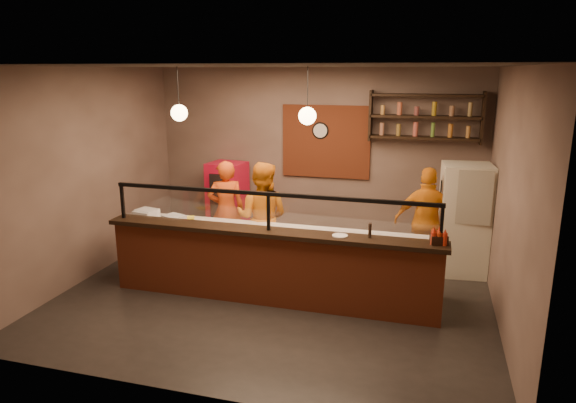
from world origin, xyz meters
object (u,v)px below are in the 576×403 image
(cook_right, at_px, (427,222))
(condiment_caddy, at_px, (439,239))
(red_cooler, at_px, (228,202))
(wall_clock, at_px, (321,131))
(pizza_dough, at_px, (295,232))
(cook_left, at_px, (226,210))
(pepper_mill, at_px, (370,231))
(fridge, at_px, (464,220))
(cook_mid, at_px, (262,217))

(cook_right, bearing_deg, condiment_caddy, 95.28)
(red_cooler, height_order, condiment_caddy, red_cooler)
(wall_clock, distance_m, cook_right, 2.55)
(wall_clock, bearing_deg, pizza_dough, -86.46)
(pizza_dough, bearing_deg, red_cooler, 133.19)
(cook_left, distance_m, pizza_dough, 1.80)
(pizza_dough, xyz_separation_m, pepper_mill, (1.11, -0.44, 0.25))
(cook_left, height_order, pepper_mill, cook_left)
(cook_right, xyz_separation_m, pepper_mill, (-0.70, -1.63, 0.29))
(fridge, xyz_separation_m, pepper_mill, (-1.25, -1.85, 0.27))
(wall_clock, bearing_deg, pepper_mill, -65.30)
(cook_right, relative_size, pepper_mill, 9.22)
(red_cooler, height_order, pepper_mill, red_cooler)
(pizza_dough, bearing_deg, wall_clock, 93.54)
(fridge, bearing_deg, wall_clock, 155.98)
(pizza_dough, distance_m, pepper_mill, 1.22)
(fridge, xyz_separation_m, condiment_caddy, (-0.40, -1.87, 0.24))
(cook_left, height_order, cook_mid, cook_mid)
(cook_left, height_order, cook_right, cook_right)
(cook_right, xyz_separation_m, condiment_caddy, (0.15, -1.64, 0.26))
(cook_mid, relative_size, cook_right, 1.03)
(cook_right, bearing_deg, wall_clock, -28.95)
(pepper_mill, bearing_deg, cook_mid, 149.45)
(cook_mid, bearing_deg, cook_left, -26.90)
(cook_left, bearing_deg, pizza_dough, 121.78)
(cook_mid, bearing_deg, wall_clock, -109.49)
(red_cooler, distance_m, pepper_mill, 3.83)
(red_cooler, xyz_separation_m, pepper_mill, (2.95, -2.40, 0.41))
(cook_mid, xyz_separation_m, fridge, (3.07, 0.78, -0.01))
(wall_clock, distance_m, condiment_caddy, 3.58)
(cook_right, distance_m, pizza_dough, 2.17)
(cook_mid, relative_size, condiment_caddy, 8.77)
(fridge, relative_size, condiment_caddy, 8.67)
(red_cooler, relative_size, condiment_caddy, 7.34)
(wall_clock, height_order, fridge, wall_clock)
(condiment_caddy, xyz_separation_m, pepper_mill, (-0.85, 0.01, 0.04))
(cook_mid, height_order, pepper_mill, cook_mid)
(cook_left, xyz_separation_m, red_cooler, (-0.36, 0.94, -0.11))
(condiment_caddy, distance_m, pepper_mill, 0.85)
(cook_mid, height_order, fridge, cook_mid)
(wall_clock, distance_m, pepper_mill, 3.13)
(condiment_caddy, relative_size, pepper_mill, 1.09)
(cook_left, xyz_separation_m, cook_mid, (0.77, -0.39, 0.04))
(cook_right, distance_m, pepper_mill, 1.80)
(red_cooler, relative_size, pizza_dough, 3.01)
(cook_right, xyz_separation_m, red_cooler, (-3.65, 0.77, -0.11))
(wall_clock, relative_size, red_cooler, 0.20)
(wall_clock, xyz_separation_m, condiment_caddy, (2.10, -2.73, -0.98))
(wall_clock, relative_size, fridge, 0.17)
(cook_mid, xyz_separation_m, cook_right, (2.52, 0.56, -0.03))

